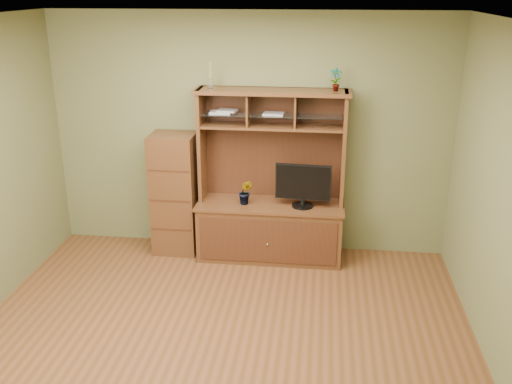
# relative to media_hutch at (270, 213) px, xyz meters

# --- Properties ---
(room) EXTENTS (4.54, 4.04, 2.74)m
(room) POSITION_rel_media_hutch_xyz_m (-0.28, -1.73, 0.83)
(room) COLOR #593419
(room) RESTS_ON ground
(media_hutch) EXTENTS (1.66, 0.61, 1.90)m
(media_hutch) POSITION_rel_media_hutch_xyz_m (0.00, 0.00, 0.00)
(media_hutch) COLOR #492514
(media_hutch) RESTS_ON room
(monitor) EXTENTS (0.61, 0.23, 0.48)m
(monitor) POSITION_rel_media_hutch_xyz_m (0.36, -0.08, 0.38)
(monitor) COLOR black
(monitor) RESTS_ON media_hutch
(orchid_plant) EXTENTS (0.17, 0.14, 0.28)m
(orchid_plant) POSITION_rel_media_hutch_xyz_m (-0.27, -0.08, 0.27)
(orchid_plant) COLOR #29541C
(orchid_plant) RESTS_ON media_hutch
(top_plant) EXTENTS (0.13, 0.09, 0.24)m
(top_plant) POSITION_rel_media_hutch_xyz_m (0.66, 0.08, 1.50)
(top_plant) COLOR #2F6423
(top_plant) RESTS_ON media_hutch
(reed_diffuser) EXTENTS (0.06, 0.06, 0.28)m
(reed_diffuser) POSITION_rel_media_hutch_xyz_m (-0.66, 0.08, 1.49)
(reed_diffuser) COLOR silver
(reed_diffuser) RESTS_ON media_hutch
(magazines) EXTENTS (0.81, 0.19, 0.04)m
(magazines) POSITION_rel_media_hutch_xyz_m (-0.35, 0.08, 1.13)
(magazines) COLOR silver
(magazines) RESTS_ON media_hutch
(side_cabinet) EXTENTS (0.50, 0.45, 1.39)m
(side_cabinet) POSITION_rel_media_hutch_xyz_m (-1.10, 0.03, 0.17)
(side_cabinet) COLOR #492514
(side_cabinet) RESTS_ON room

